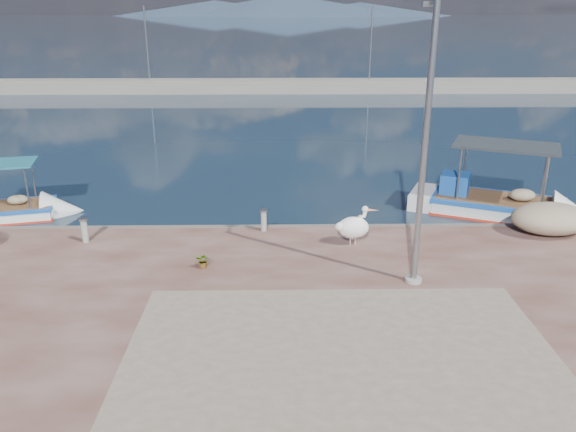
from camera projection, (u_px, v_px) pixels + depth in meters
The scene contains 12 objects.
ground at pixel (290, 317), 14.03m from camera, with size 1400.00×1400.00×0.00m, color #162635.
quay_patch at pixel (344, 373), 11.05m from camera, with size 9.00×7.00×0.01m, color gray.
breakwater at pixel (282, 86), 51.32m from camera, with size 120.00×2.20×7.50m.
mountains at pixel (283, 7), 620.29m from camera, with size 370.00×280.00×22.00m.
boat_left at pixel (0, 214), 20.57m from camera, with size 5.33×2.78×2.45m.
boat_right at pixel (496, 208), 20.99m from camera, with size 6.81×4.62×3.13m.
pelican at pixel (354, 227), 16.90m from camera, with size 1.28×0.67×1.23m.
lamp_post at pixel (423, 160), 13.66m from camera, with size 0.44×0.96×7.00m.
bollard_near at pixel (264, 219), 18.02m from camera, with size 0.24×0.24×0.73m.
bollard_far at pixel (84, 229), 17.14m from camera, with size 0.25×0.25×0.78m.
potted_plant at pixel (203, 261), 15.48m from camera, with size 0.39×0.34×0.43m, color #33722D.
net_pile_c at pixel (550, 219), 17.81m from camera, with size 2.49×1.78×0.98m, color #BFAA8E.
Camera 1 is at (-0.26, -12.27, 7.25)m, focal length 35.00 mm.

